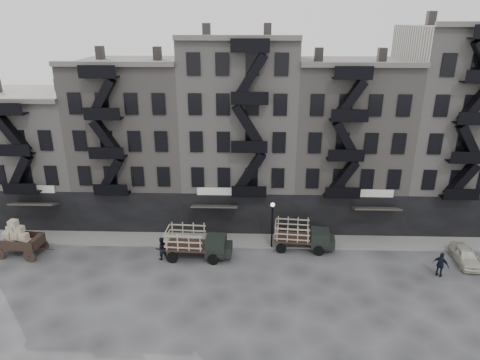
{
  "coord_description": "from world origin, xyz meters",
  "views": [
    {
      "loc": [
        1.36,
        -29.89,
        18.72
      ],
      "look_at": [
        0.23,
        4.0,
        5.74
      ],
      "focal_mm": 32.0,
      "sensor_mm": 36.0,
      "label": 1
    }
  ],
  "objects_px": {
    "stake_truck_east": "(303,234)",
    "pedestrian_mid": "(161,248)",
    "wagon": "(17,235)",
    "car_east": "(465,256)",
    "stake_truck_west": "(197,241)",
    "policeman": "(441,265)"
  },
  "relations": [
    {
      "from": "wagon",
      "to": "policeman",
      "type": "xyz_separation_m",
      "value": [
        33.87,
        -2.04,
        -0.83
      ]
    },
    {
      "from": "wagon",
      "to": "stake_truck_east",
      "type": "xyz_separation_m",
      "value": [
        23.73,
        1.78,
        -0.39
      ]
    },
    {
      "from": "pedestrian_mid",
      "to": "car_east",
      "type": "bearing_deg",
      "value": 153.95
    },
    {
      "from": "wagon",
      "to": "pedestrian_mid",
      "type": "height_order",
      "value": "wagon"
    },
    {
      "from": "stake_truck_east",
      "to": "policeman",
      "type": "height_order",
      "value": "stake_truck_east"
    },
    {
      "from": "stake_truck_east",
      "to": "car_east",
      "type": "relative_size",
      "value": 1.34
    },
    {
      "from": "stake_truck_east",
      "to": "policeman",
      "type": "xyz_separation_m",
      "value": [
        10.14,
        -3.83,
        -0.43
      ]
    },
    {
      "from": "stake_truck_west",
      "to": "policeman",
      "type": "relative_size",
      "value": 2.7
    },
    {
      "from": "car_east",
      "to": "pedestrian_mid",
      "type": "xyz_separation_m",
      "value": [
        -24.69,
        -0.25,
        0.33
      ]
    },
    {
      "from": "stake_truck_east",
      "to": "pedestrian_mid",
      "type": "distance_m",
      "value": 11.91
    },
    {
      "from": "stake_truck_east",
      "to": "policeman",
      "type": "bearing_deg",
      "value": -15.12
    },
    {
      "from": "stake_truck_west",
      "to": "pedestrian_mid",
      "type": "xyz_separation_m",
      "value": [
        -2.88,
        -0.38,
        -0.54
      ]
    },
    {
      "from": "wagon",
      "to": "car_east",
      "type": "bearing_deg",
      "value": 6.6
    },
    {
      "from": "stake_truck_east",
      "to": "pedestrian_mid",
      "type": "xyz_separation_m",
      "value": [
        -11.72,
        -2.07,
        -0.45
      ]
    },
    {
      "from": "stake_truck_west",
      "to": "stake_truck_east",
      "type": "relative_size",
      "value": 1.05
    },
    {
      "from": "car_east",
      "to": "policeman",
      "type": "distance_m",
      "value": 3.48
    },
    {
      "from": "car_east",
      "to": "policeman",
      "type": "height_order",
      "value": "policeman"
    },
    {
      "from": "car_east",
      "to": "pedestrian_mid",
      "type": "bearing_deg",
      "value": -174.93
    },
    {
      "from": "stake_truck_west",
      "to": "policeman",
      "type": "xyz_separation_m",
      "value": [
        18.97,
        -2.13,
        -0.52
      ]
    },
    {
      "from": "stake_truck_west",
      "to": "car_east",
      "type": "height_order",
      "value": "stake_truck_west"
    },
    {
      "from": "stake_truck_east",
      "to": "car_east",
      "type": "xyz_separation_m",
      "value": [
        12.97,
        -1.82,
        -0.78
      ]
    },
    {
      "from": "pedestrian_mid",
      "to": "policeman",
      "type": "bearing_deg",
      "value": 148.78
    }
  ]
}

